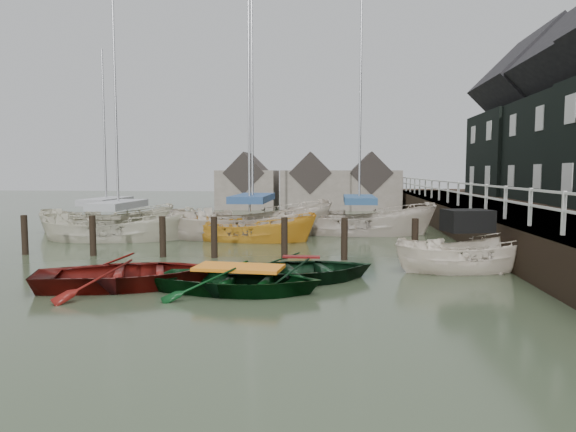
# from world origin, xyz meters

# --- Properties ---
(ground) EXTENTS (120.00, 120.00, 0.00)m
(ground) POSITION_xyz_m (0.00, 0.00, 0.00)
(ground) COLOR #2B3723
(ground) RESTS_ON ground
(pier) EXTENTS (3.04, 32.00, 2.70)m
(pier) POSITION_xyz_m (9.48, 10.00, 0.71)
(pier) COLOR black
(pier) RESTS_ON ground
(mooring_pilings) EXTENTS (13.72, 0.22, 1.80)m
(mooring_pilings) POSITION_xyz_m (-1.11, 3.00, 0.50)
(mooring_pilings) COLOR black
(mooring_pilings) RESTS_ON ground
(far_sheds) EXTENTS (14.00, 4.08, 4.39)m
(far_sheds) POSITION_xyz_m (0.83, 26.00, 1.86)
(far_sheds) COLOR #665B51
(far_sheds) RESTS_ON ground
(rowboat_red) EXTENTS (5.40, 4.60, 0.95)m
(rowboat_red) POSITION_xyz_m (-2.30, -1.52, 0.00)
(rowboat_red) COLOR #58100C
(rowboat_red) RESTS_ON ground
(rowboat_green) EXTENTS (4.38, 3.35, 0.85)m
(rowboat_green) POSITION_xyz_m (0.57, -1.81, 0.00)
(rowboat_green) COLOR black
(rowboat_green) RESTS_ON ground
(rowboat_dkgreen) EXTENTS (4.79, 4.07, 0.84)m
(rowboat_dkgreen) POSITION_xyz_m (2.00, -0.38, 0.00)
(rowboat_dkgreen) COLOR black
(rowboat_dkgreen) RESTS_ON ground
(motorboat) EXTENTS (4.72, 2.59, 2.66)m
(motorboat) POSITION_xyz_m (6.80, 1.40, 0.09)
(motorboat) COLOR beige
(motorboat) RESTS_ON ground
(sailboat_a) EXTENTS (6.79, 3.31, 11.42)m
(sailboat_a) POSITION_xyz_m (-6.35, 7.10, 0.06)
(sailboat_a) COLOR beige
(sailboat_a) RESTS_ON ground
(sailboat_b) EXTENTS (8.11, 5.49, 13.11)m
(sailboat_b) POSITION_xyz_m (-0.81, 8.78, 0.06)
(sailboat_b) COLOR beige
(sailboat_b) RESTS_ON ground
(sailboat_c) EXTENTS (6.02, 2.93, 11.09)m
(sailboat_c) POSITION_xyz_m (-0.74, 7.48, 0.02)
(sailboat_c) COLOR gold
(sailboat_c) RESTS_ON ground
(sailboat_d) EXTENTS (7.19, 2.97, 12.52)m
(sailboat_d) POSITION_xyz_m (4.00, 10.20, 0.06)
(sailboat_d) COLOR beige
(sailboat_d) RESTS_ON ground
(sailboat_e) EXTENTS (6.73, 3.21, 9.93)m
(sailboat_e) POSITION_xyz_m (-8.14, 9.83, 0.06)
(sailboat_e) COLOR beige
(sailboat_e) RESTS_ON ground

